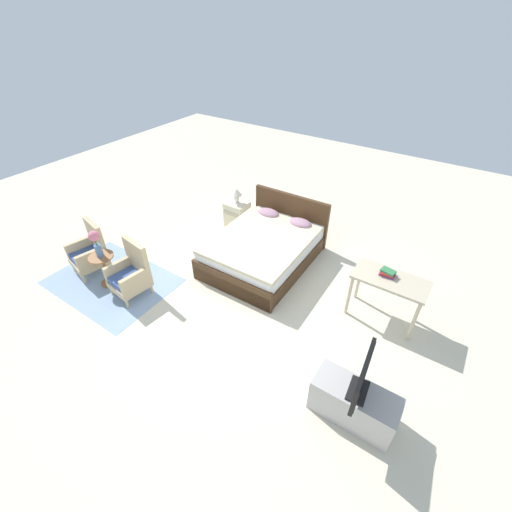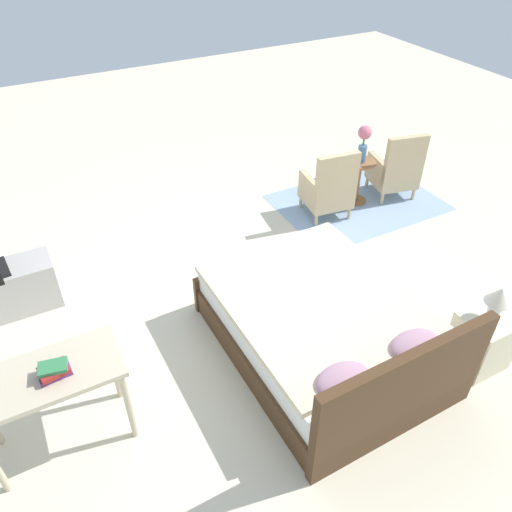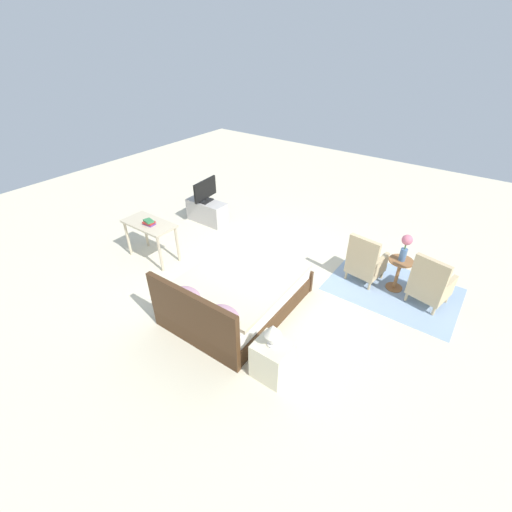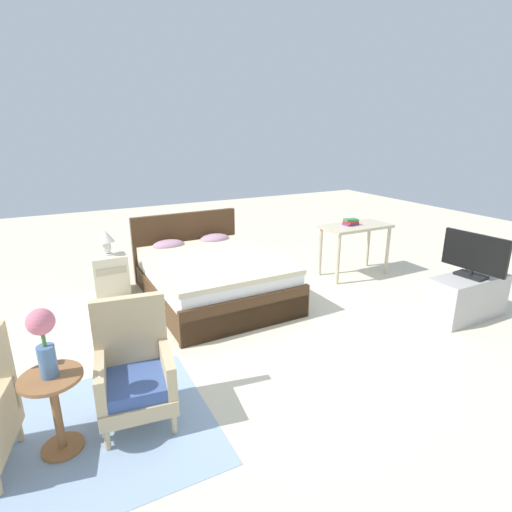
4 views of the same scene
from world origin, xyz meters
The scene contains 13 objects.
ground_plane centered at (0.00, 0.00, 0.00)m, with size 16.00×16.00×0.00m, color beige.
floor_rug centered at (-2.04, -0.95, 0.00)m, with size 2.10×1.50×0.01m.
bed centered at (-0.14, 1.02, 0.30)m, with size 1.61×2.12×0.96m.
armchair_by_window_left centered at (-2.56, -0.89, 0.38)m, with size 0.65×0.65×0.92m.
armchair_by_window_right centered at (-1.50, -0.89, 0.38)m, with size 0.61×0.61×0.92m.
side_table centered at (-2.04, -1.00, 0.37)m, with size 0.40×0.40×0.59m.
flower_vase centered at (-2.04, -1.00, 0.88)m, with size 0.17×0.17×0.48m.
nightstand centered at (-1.31, 1.75, 0.27)m, with size 0.44×0.41×0.55m.
table_lamp centered at (-1.31, 1.75, 0.76)m, with size 0.22×0.22×0.33m.
tv_stand centered at (2.30, -0.93, 0.25)m, with size 0.96×0.40×0.51m.
tv_flatscreen centered at (2.30, -0.93, 0.77)m, with size 0.23×0.74×0.51m.
vanity_desk centered at (2.09, 0.82, 0.66)m, with size 1.04×0.52×0.78m.
book_stack centered at (2.02, 0.86, 0.82)m, with size 0.22×0.17×0.09m.
Camera 1 is at (2.52, -3.28, 3.95)m, focal length 24.00 mm.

